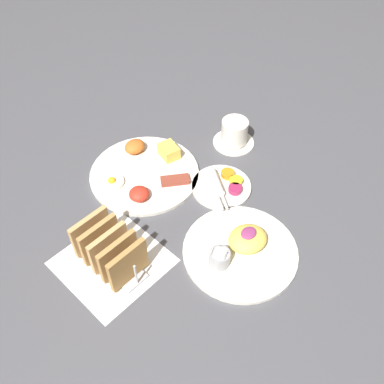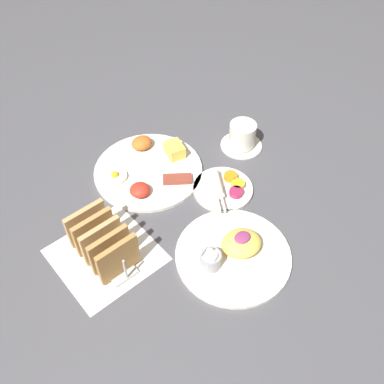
{
  "view_description": "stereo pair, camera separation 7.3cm",
  "coord_description": "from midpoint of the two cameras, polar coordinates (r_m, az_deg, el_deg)",
  "views": [
    {
      "loc": [
        -0.47,
        -0.48,
        0.83
      ],
      "look_at": [
        0.06,
        0.02,
        0.03
      ],
      "focal_mm": 40.0,
      "sensor_mm": 36.0,
      "label": 1
    },
    {
      "loc": [
        -0.42,
        -0.53,
        0.83
      ],
      "look_at": [
        0.06,
        0.02,
        0.03
      ],
      "focal_mm": 40.0,
      "sensor_mm": 36.0,
      "label": 2
    }
  ],
  "objects": [
    {
      "name": "ground_plane",
      "position": [
        1.07,
        0.27,
        -3.08
      ],
      "size": [
        3.0,
        3.0,
        0.0
      ],
      "primitive_type": "plane",
      "color": "#47474C"
    },
    {
      "name": "napkin_flat",
      "position": [
        1.01,
        -9.39,
        -8.33
      ],
      "size": [
        0.22,
        0.22,
        0.0
      ],
      "color": "white",
      "rests_on": "ground_plane"
    },
    {
      "name": "plate_breakfast",
      "position": [
        1.17,
        -4.01,
        3.15
      ],
      "size": [
        0.3,
        0.3,
        0.05
      ],
      "color": "silver",
      "rests_on": "ground_plane"
    },
    {
      "name": "plate_condiments",
      "position": [
        1.12,
        6.01,
        0.52
      ],
      "size": [
        0.16,
        0.16,
        0.04
      ],
      "color": "silver",
      "rests_on": "ground_plane"
    },
    {
      "name": "plate_foreground",
      "position": [
        1.0,
        7.64,
        -8.06
      ],
      "size": [
        0.27,
        0.27,
        0.06
      ],
      "color": "silver",
      "rests_on": "ground_plane"
    },
    {
      "name": "toast_rack",
      "position": [
        0.97,
        -9.75,
        -6.68
      ],
      "size": [
        0.1,
        0.18,
        0.1
      ],
      "color": "#B7B7BC",
      "rests_on": "ground_plane"
    },
    {
      "name": "coffee_cup",
      "position": [
        1.24,
        8.39,
        7.29
      ],
      "size": [
        0.12,
        0.12,
        0.08
      ],
      "color": "silver",
      "rests_on": "ground_plane"
    }
  ]
}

